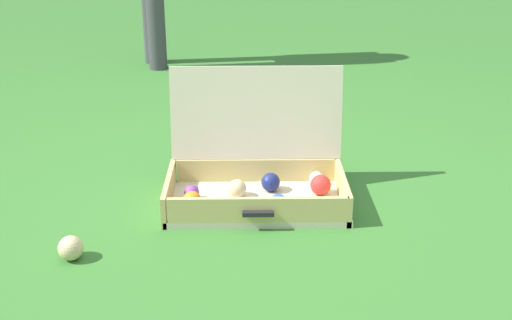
# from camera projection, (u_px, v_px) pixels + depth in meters

# --- Properties ---
(ground_plane) EXTENTS (16.00, 16.00, 0.00)m
(ground_plane) POSITION_uv_depth(u_px,v_px,m) (258.00, 216.00, 2.36)
(ground_plane) COLOR #336B28
(open_suitcase) EXTENTS (0.67, 0.45, 0.48)m
(open_suitcase) POSITION_uv_depth(u_px,v_px,m) (257.00, 173.00, 2.44)
(open_suitcase) COLOR beige
(open_suitcase) RESTS_ON ground
(stray_ball_on_grass) EXTENTS (0.08, 0.08, 0.08)m
(stray_ball_on_grass) POSITION_uv_depth(u_px,v_px,m) (71.00, 248.00, 2.06)
(stray_ball_on_grass) COLOR #D1B784
(stray_ball_on_grass) RESTS_ON ground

